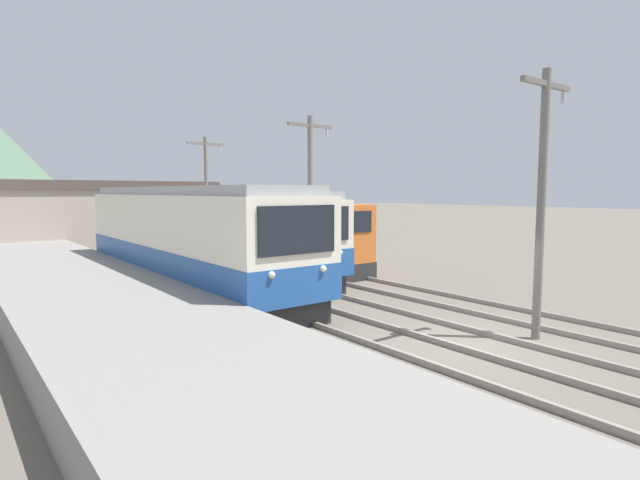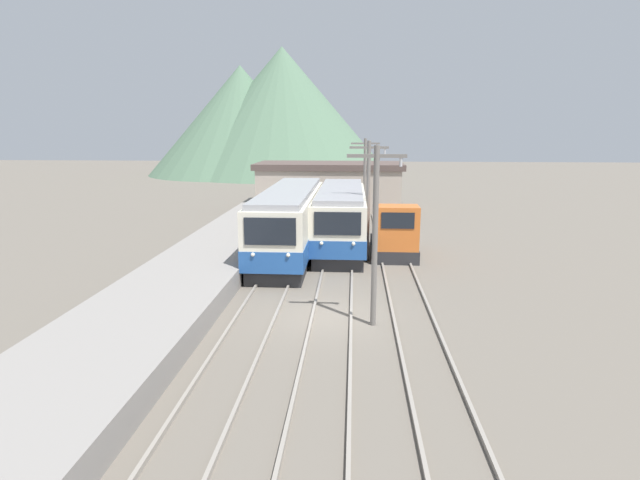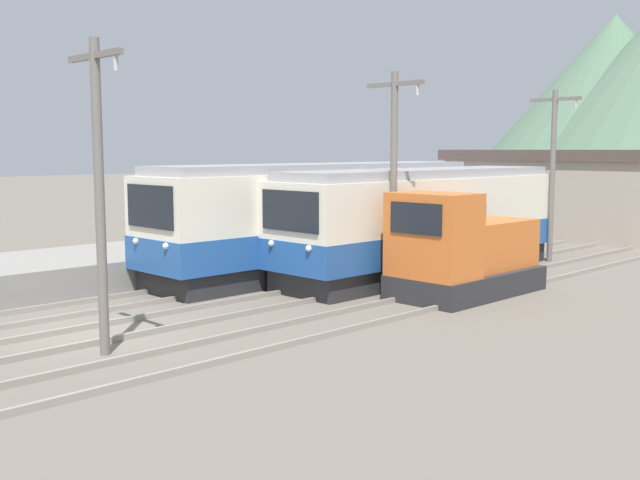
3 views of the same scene
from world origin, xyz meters
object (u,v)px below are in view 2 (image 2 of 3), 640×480
Objects in this scene: catenary_mast_near at (375,230)px; catenary_mast_far at (365,180)px; commuter_train_left at (290,224)px; shunting_locomotive at (394,234)px; catenary_mast_mid at (368,196)px; commuter_train_center at (341,219)px.

catenary_mast_far is (0.00, 18.20, 0.00)m from catenary_mast_near.
commuter_train_left is at bearing -119.33° from catenary_mast_far.
commuter_train_left reaches higher than shunting_locomotive.
catenary_mast_mid is at bearing -90.00° from catenary_mast_far.
catenary_mast_near is 1.00× the size of catenary_mast_mid.
commuter_train_center is 4.11m from catenary_mast_mid.
catenary_mast_near is (1.51, -12.46, 1.83)m from commuter_train_center.
commuter_train_left is at bearing 161.61° from catenary_mast_mid.
shunting_locomotive is (3.00, -2.09, -0.44)m from commuter_train_center.
shunting_locomotive is at bearing 40.29° from catenary_mast_mid.
catenary_mast_near is at bearing -90.00° from catenary_mast_mid.
commuter_train_left is 1.12× the size of commuter_train_center.
shunting_locomotive is 8.29m from catenary_mast_far.
catenary_mast_near reaches higher than commuter_train_center.
catenary_mast_near and catenary_mast_far have the same top height.
catenary_mast_far is at bearing 60.67° from commuter_train_left.
commuter_train_left is 4.87m from catenary_mast_mid.
catenary_mast_mid reaches higher than shunting_locomotive.
commuter_train_center is 1.91× the size of catenary_mast_mid.
catenary_mast_mid is at bearing -18.39° from commuter_train_left.
commuter_train_center is at bearing -104.71° from catenary_mast_far.
commuter_train_left is at bearing -145.53° from commuter_train_center.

